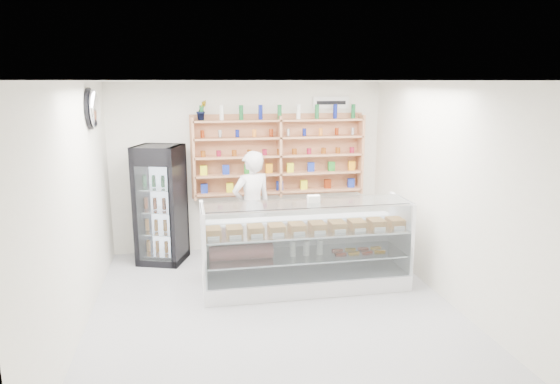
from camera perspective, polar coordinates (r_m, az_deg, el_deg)
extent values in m
plane|color=#A8A8AD|center=(6.42, -0.60, -13.30)|extent=(5.00, 5.00, 0.00)
plane|color=white|center=(5.78, -0.66, 12.57)|extent=(5.00, 5.00, 0.00)
plane|color=white|center=(8.37, -3.62, 2.89)|extent=(4.50, 0.00, 4.50)
plane|color=white|center=(3.62, 6.41, -10.19)|extent=(4.50, 0.00, 4.50)
plane|color=white|center=(5.99, -22.35, -1.91)|extent=(0.00, 5.00, 5.00)
plane|color=white|center=(6.70, 18.68, -0.17)|extent=(0.00, 5.00, 5.00)
cube|color=white|center=(7.02, 2.89, -9.93)|extent=(2.81, 0.80, 0.23)
cube|color=white|center=(7.21, 2.24, -5.82)|extent=(2.81, 0.05, 0.59)
cube|color=silver|center=(6.89, 2.92, -7.16)|extent=(2.69, 0.70, 0.02)
cube|color=silver|center=(6.78, 2.95, -4.41)|extent=(2.75, 0.73, 0.02)
cube|color=silver|center=(6.46, 3.74, -6.21)|extent=(2.75, 0.11, 0.98)
cube|color=silver|center=(6.63, 3.08, -1.27)|extent=(2.75, 0.56, 0.01)
imported|color=silver|center=(7.75, -3.22, -1.77)|extent=(0.75, 0.61, 1.77)
cube|color=black|center=(7.98, -13.47, -1.40)|extent=(0.84, 0.83, 1.85)
cube|color=#2A0432|center=(7.55, -13.11, 3.91)|extent=(0.63, 0.24, 0.26)
cube|color=silver|center=(7.71, -12.76, -2.50)|extent=(0.53, 0.19, 1.46)
cube|color=tan|center=(8.12, -9.83, 3.79)|extent=(0.04, 0.28, 1.33)
cube|color=tan|center=(8.26, -0.05, 4.12)|extent=(0.04, 0.28, 1.33)
cube|color=tan|center=(8.62, 9.16, 4.32)|extent=(0.04, 0.28, 1.33)
cube|color=tan|center=(8.36, -0.05, 0.11)|extent=(2.80, 0.28, 0.03)
cube|color=tan|center=(8.30, -0.05, 2.14)|extent=(2.80, 0.28, 0.03)
cube|color=tan|center=(8.26, -0.05, 4.19)|extent=(2.80, 0.28, 0.03)
cube|color=tan|center=(8.22, -0.05, 6.26)|extent=(2.80, 0.28, 0.03)
cube|color=tan|center=(8.19, -0.05, 8.20)|extent=(2.80, 0.28, 0.03)
imported|color=#1E6626|center=(8.05, -8.95, 9.21)|extent=(0.22, 0.20, 0.32)
ellipsoid|color=silver|center=(7.00, -20.49, 8.91)|extent=(0.15, 0.50, 0.50)
cube|color=white|center=(8.51, 5.85, 10.12)|extent=(0.62, 0.03, 0.20)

